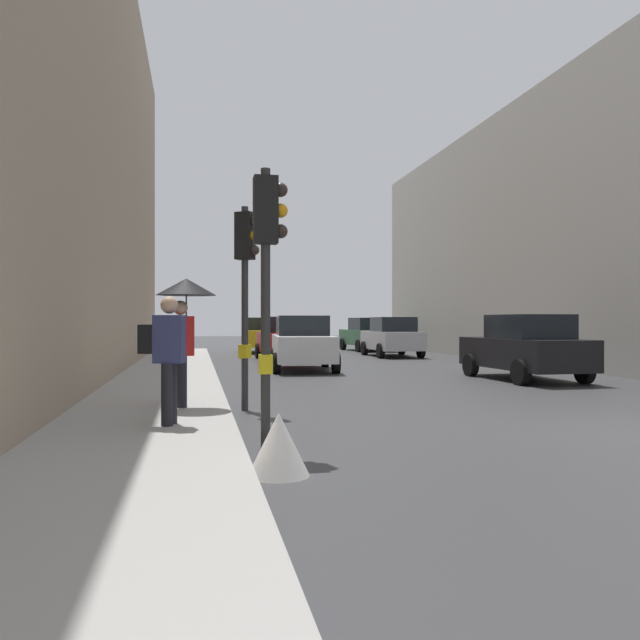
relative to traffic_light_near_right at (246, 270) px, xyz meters
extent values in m
plane|color=#38383A|center=(5.27, -3.40, -2.50)|extent=(120.00, 120.00, 0.00)
cube|color=#A8A5A0|center=(-1.61, 2.60, -2.42)|extent=(2.58, 40.00, 0.16)
cylinder|color=#2D2D2D|center=(-0.02, 0.01, -0.69)|extent=(0.12, 0.12, 3.62)
cube|color=black|center=(-0.02, 0.01, 0.60)|extent=(0.38, 0.36, 0.84)
cube|color=yellow|center=(-0.02, 0.01, -1.45)|extent=(0.24, 0.25, 0.24)
sphere|color=#2D231E|center=(0.14, -0.09, 0.86)|extent=(0.18, 0.18, 0.18)
sphere|color=orange|center=(0.14, -0.09, 0.60)|extent=(0.18, 0.18, 0.18)
sphere|color=#2D231E|center=(0.14, -0.09, 0.34)|extent=(0.18, 0.18, 0.18)
cylinder|color=#2D2D2D|center=(-0.02, -3.43, -0.75)|extent=(0.12, 0.12, 3.50)
cube|color=black|center=(-0.02, -3.43, 0.48)|extent=(0.30, 0.24, 0.84)
cube|color=yellow|center=(-0.02, -3.43, -1.45)|extent=(0.16, 0.20, 0.24)
sphere|color=#2D231E|center=(0.17, -3.43, 0.74)|extent=(0.18, 0.18, 0.18)
sphere|color=orange|center=(0.17, -3.43, 0.48)|extent=(0.18, 0.18, 0.18)
sphere|color=#2D231E|center=(0.17, -3.43, 0.22)|extent=(0.18, 0.18, 0.18)
cube|color=silver|center=(2.52, 9.07, -1.78)|extent=(2.11, 4.32, 0.80)
cube|color=black|center=(2.53, 9.32, -1.06)|extent=(1.75, 2.12, 0.64)
cylinder|color=black|center=(3.31, 7.66, -2.18)|extent=(0.27, 0.65, 0.64)
cylinder|color=black|center=(1.52, 7.80, -2.18)|extent=(0.27, 0.65, 0.64)
cylinder|color=black|center=(3.51, 10.35, -2.18)|extent=(0.27, 0.65, 0.64)
cylinder|color=black|center=(1.72, 10.49, -2.18)|extent=(0.27, 0.65, 0.64)
cube|color=yellow|center=(2.47, 21.02, -1.78)|extent=(2.03, 4.29, 0.80)
cube|color=black|center=(2.48, 21.27, -1.06)|extent=(1.71, 2.09, 0.64)
cylinder|color=black|center=(3.29, 19.62, -2.18)|extent=(0.26, 0.65, 0.64)
cylinder|color=black|center=(1.49, 19.72, -2.18)|extent=(0.26, 0.65, 0.64)
cylinder|color=black|center=(3.44, 22.31, -2.18)|extent=(0.26, 0.65, 0.64)
cylinder|color=black|center=(1.64, 22.42, -2.18)|extent=(0.26, 0.65, 0.64)
cube|color=black|center=(7.84, 4.57, -1.78)|extent=(1.96, 4.27, 0.80)
cube|color=black|center=(7.85, 4.32, -1.06)|extent=(1.68, 2.06, 0.64)
cylinder|color=black|center=(6.88, 5.89, -2.18)|extent=(0.25, 0.65, 0.64)
cylinder|color=black|center=(8.68, 5.96, -2.18)|extent=(0.25, 0.65, 0.64)
cylinder|color=black|center=(6.99, 3.19, -2.18)|extent=(0.25, 0.65, 0.64)
cylinder|color=black|center=(8.79, 3.26, -2.18)|extent=(0.25, 0.65, 0.64)
cube|color=#2D6038|center=(8.09, 21.82, -1.78)|extent=(2.13, 4.33, 0.80)
cube|color=black|center=(8.11, 21.57, -1.06)|extent=(1.75, 2.12, 0.64)
cylinder|color=black|center=(7.09, 23.10, -2.18)|extent=(0.27, 0.66, 0.64)
cylinder|color=black|center=(8.88, 23.24, -2.18)|extent=(0.27, 0.66, 0.64)
cylinder|color=black|center=(7.30, 20.41, -2.18)|extent=(0.27, 0.66, 0.64)
cylinder|color=black|center=(9.10, 20.55, -2.18)|extent=(0.27, 0.66, 0.64)
cube|color=#BCBCC1|center=(7.74, 16.26, -1.78)|extent=(1.82, 4.21, 0.80)
cube|color=black|center=(7.74, 16.01, -1.06)|extent=(1.61, 2.01, 0.64)
cylinder|color=black|center=(6.85, 17.61, -2.18)|extent=(0.22, 0.64, 0.64)
cylinder|color=black|center=(8.65, 17.60, -2.18)|extent=(0.22, 0.64, 0.64)
cylinder|color=black|center=(6.83, 14.91, -2.18)|extent=(0.22, 0.64, 0.64)
cylinder|color=black|center=(8.63, 14.90, -2.18)|extent=(0.22, 0.64, 0.64)
cube|color=red|center=(2.64, 14.42, -1.78)|extent=(1.85, 4.22, 0.80)
cube|color=black|center=(2.64, 14.67, -1.06)|extent=(1.62, 2.02, 0.64)
cylinder|color=black|center=(3.56, 13.08, -2.18)|extent=(0.23, 0.64, 0.64)
cylinder|color=black|center=(1.76, 13.06, -2.18)|extent=(0.23, 0.64, 0.64)
cylinder|color=black|center=(3.52, 15.78, -2.18)|extent=(0.23, 0.64, 0.64)
cylinder|color=black|center=(1.72, 15.76, -2.18)|extent=(0.23, 0.64, 0.64)
cylinder|color=black|center=(-1.16, -0.40, -1.91)|extent=(0.16, 0.16, 0.85)
cylinder|color=black|center=(-1.10, -0.59, -1.91)|extent=(0.16, 0.16, 0.85)
cube|color=red|center=(-1.13, -0.50, -1.16)|extent=(0.46, 0.37, 0.66)
sphere|color=tan|center=(-1.13, -0.50, -0.69)|extent=(0.24, 0.24, 0.24)
cylinder|color=black|center=(-1.03, -0.47, -0.91)|extent=(0.02, 0.02, 0.90)
cone|color=black|center=(-1.03, -0.47, -0.34)|extent=(1.00, 1.00, 0.28)
cylinder|color=black|center=(-1.21, -2.26, -1.91)|extent=(0.16, 0.16, 0.85)
cylinder|color=black|center=(-1.26, -2.45, -1.91)|extent=(0.16, 0.16, 0.85)
cube|color=navy|center=(-1.24, -2.36, -1.16)|extent=(0.45, 0.35, 0.66)
sphere|color=tan|center=(-1.24, -2.36, -0.69)|extent=(0.24, 0.24, 0.24)
cube|color=black|center=(-1.53, -2.28, -1.16)|extent=(0.26, 0.32, 0.40)
cone|color=silver|center=(-0.04, -4.89, -2.17)|extent=(0.64, 0.64, 0.65)
camera|label=1|loc=(-0.88, -11.46, -0.91)|focal=36.19mm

